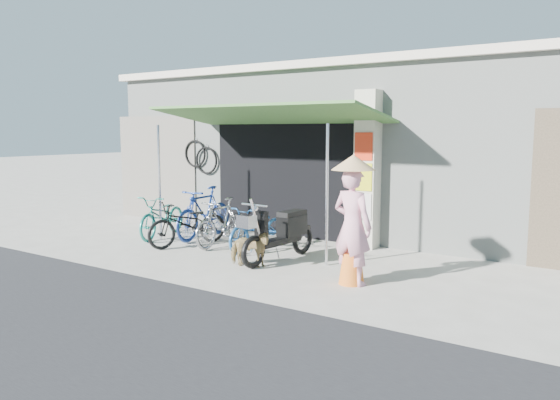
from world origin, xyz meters
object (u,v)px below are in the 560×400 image
Objects in this scene: nun at (352,222)px; bike_teal at (163,216)px; bike_black at (188,223)px; street_dog at (250,249)px; bike_navy at (258,228)px; moped at (281,233)px; bike_silver at (222,222)px; bike_blue at (204,213)px.

bike_teal is at bearing -3.00° from nun.
street_dog is (2.00, -0.67, -0.14)m from bike_black.
bike_navy is at bearing -13.67° from bike_teal.
bike_black is 2.17m from moped.
bike_navy is at bearing 156.82° from moped.
bike_navy is 1.29m from street_dog.
street_dog is (3.07, -1.03, -0.14)m from bike_teal.
nun is at bearing -18.89° from bike_silver.
bike_blue reaches higher than bike_navy.
moped is (2.17, 0.00, 0.04)m from bike_black.
bike_silver is at bearing -172.98° from bike_navy.
street_dog is at bearing -36.64° from bike_blue.
bike_silver is at bearing 52.89° from bike_black.
nun is at bearing -15.33° from moped.
bike_silver reaches higher than street_dog.
bike_black is 1.09× the size of bike_silver.
bike_silver is 3.50m from nun.
bike_silver is at bearing -8.43° from nun.
street_dog is 1.95m from nun.
moped is (3.24, -0.36, 0.03)m from bike_teal.
street_dog is at bearing -99.01° from moped.
moped is 0.99× the size of nun.
bike_black is at bearing 55.21° from street_dog.
bike_silver is (0.79, -0.38, -0.07)m from bike_blue.
bike_black is 0.89× the size of nun.
bike_silver is 0.83m from bike_navy.
bike_navy is at bearing 13.43° from street_dog.
bike_blue is at bearing -10.17° from nun.
bike_silver is at bearing 38.18° from street_dog.
bike_blue is at bearing 152.45° from bike_silver.
bike_navy is (1.61, -0.31, -0.12)m from bike_blue.
street_dog is (2.25, -1.42, -0.23)m from bike_blue.
bike_black is at bearing -0.83° from nun.
street_dog is 0.39× the size of moped.
bike_teal is 1.13m from bike_black.
bike_teal is 0.90× the size of nun.
bike_navy is 2.20× the size of street_dog.
bike_teal is 2.35× the size of street_dog.
moped reaches higher than bike_black.
moped is at bearing -30.84° from street_dog.
bike_navy is 2.76m from nun.
bike_silver is 1.80m from street_dog.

